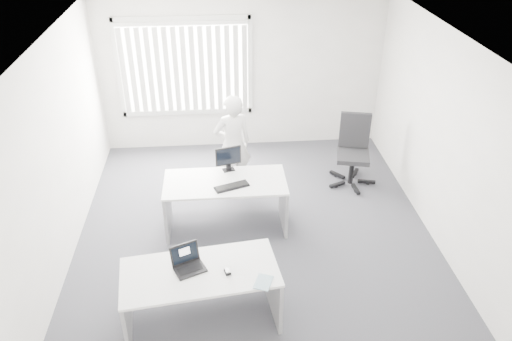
{
  "coord_description": "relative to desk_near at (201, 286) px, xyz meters",
  "views": [
    {
      "loc": [
        -0.47,
        -5.44,
        4.46
      ],
      "look_at": [
        0.0,
        0.15,
        1.09
      ],
      "focal_mm": 35.0,
      "sensor_mm": 36.0,
      "label": 1
    }
  ],
  "objects": [
    {
      "name": "ground",
      "position": [
        0.73,
        1.37,
        -0.56
      ],
      "size": [
        6.0,
        6.0,
        0.0
      ],
      "primitive_type": "plane",
      "color": "#4B4B52",
      "rests_on": "ground"
    },
    {
      "name": "wall_back",
      "position": [
        0.73,
        4.37,
        0.84
      ],
      "size": [
        5.0,
        0.02,
        2.8
      ],
      "primitive_type": "cube",
      "color": "white",
      "rests_on": "ground"
    },
    {
      "name": "wall_left",
      "position": [
        -1.77,
        1.37,
        0.84
      ],
      "size": [
        0.02,
        6.0,
        2.8
      ],
      "primitive_type": "cube",
      "color": "white",
      "rests_on": "ground"
    },
    {
      "name": "wall_right",
      "position": [
        3.23,
        1.37,
        0.84
      ],
      "size": [
        0.02,
        6.0,
        2.8
      ],
      "primitive_type": "cube",
      "color": "white",
      "rests_on": "ground"
    },
    {
      "name": "ceiling",
      "position": [
        0.73,
        1.37,
        2.24
      ],
      "size": [
        5.0,
        6.0,
        0.02
      ],
      "primitive_type": "cube",
      "color": "silver",
      "rests_on": "wall_back"
    },
    {
      "name": "window",
      "position": [
        -0.27,
        4.33,
        0.99
      ],
      "size": [
        2.32,
        0.06,
        1.76
      ],
      "primitive_type": "cube",
      "color": "beige",
      "rests_on": "wall_back"
    },
    {
      "name": "blinds",
      "position": [
        -0.27,
        4.27,
        0.96
      ],
      "size": [
        2.2,
        0.1,
        1.5
      ],
      "primitive_type": null,
      "color": "silver",
      "rests_on": "wall_back"
    },
    {
      "name": "desk_near",
      "position": [
        0.0,
        0.0,
        0.0
      ],
      "size": [
        1.77,
        0.99,
        0.77
      ],
      "rotation": [
        0.0,
        0.0,
        0.12
      ],
      "color": "silver",
      "rests_on": "ground"
    },
    {
      "name": "desk_far",
      "position": [
        0.33,
        1.79,
        0.0
      ],
      "size": [
        1.7,
        0.8,
        0.78
      ],
      "rotation": [
        0.0,
        0.0,
        -0.0
      ],
      "color": "silver",
      "rests_on": "ground"
    },
    {
      "name": "office_chair",
      "position": [
        2.43,
        2.85,
        -0.19
      ],
      "size": [
        0.8,
        0.8,
        1.17
      ],
      "rotation": [
        0.0,
        0.0,
        -0.22
      ],
      "color": "black",
      "rests_on": "ground"
    },
    {
      "name": "person",
      "position": [
        0.48,
        2.79,
        0.26
      ],
      "size": [
        0.68,
        0.54,
        1.64
      ],
      "primitive_type": "imported",
      "rotation": [
        0.0,
        0.0,
        3.41
      ],
      "color": "silver",
      "rests_on": "ground"
    },
    {
      "name": "laptop",
      "position": [
        -0.1,
        0.02,
        0.34
      ],
      "size": [
        0.41,
        0.39,
        0.25
      ],
      "primitive_type": null,
      "rotation": [
        0.0,
        0.0,
        0.41
      ],
      "color": "black",
      "rests_on": "desk_near"
    },
    {
      "name": "paper_sheet",
      "position": [
        0.36,
        -0.0,
        0.22
      ],
      "size": [
        0.27,
        0.19,
        0.0
      ],
      "primitive_type": "cube",
      "rotation": [
        0.0,
        0.0,
        -0.03
      ],
      "color": "white",
      "rests_on": "desk_near"
    },
    {
      "name": "mouse",
      "position": [
        0.3,
        -0.05,
        0.24
      ],
      "size": [
        0.08,
        0.11,
        0.04
      ],
      "primitive_type": null,
      "rotation": [
        0.0,
        0.0,
        0.25
      ],
      "color": "silver",
      "rests_on": "paper_sheet"
    },
    {
      "name": "booklet",
      "position": [
        0.67,
        -0.23,
        0.22
      ],
      "size": [
        0.24,
        0.27,
        0.01
      ],
      "primitive_type": "cube",
      "rotation": [
        0.0,
        0.0,
        -0.38
      ],
      "color": "white",
      "rests_on": "desk_near"
    },
    {
      "name": "keyboard",
      "position": [
        0.42,
        1.63,
        0.23
      ],
      "size": [
        0.5,
        0.31,
        0.02
      ],
      "primitive_type": "cube",
      "rotation": [
        0.0,
        0.0,
        0.34
      ],
      "color": "black",
      "rests_on": "desk_far"
    },
    {
      "name": "monitor",
      "position": [
        0.39,
        2.09,
        0.41
      ],
      "size": [
        0.39,
        0.2,
        0.37
      ],
      "primitive_type": null,
      "rotation": [
        0.0,
        0.0,
        0.25
      ],
      "color": "black",
      "rests_on": "desk_far"
    }
  ]
}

